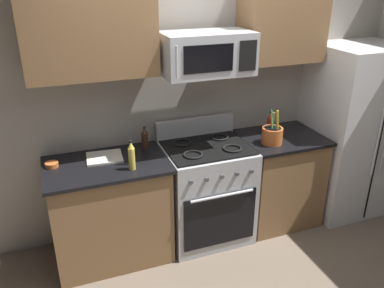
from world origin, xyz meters
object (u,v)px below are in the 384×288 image
Objects in this scene: utensil_crock at (272,135)px; prep_bowl at (52,165)px; bottle_soy at (145,139)px; range_oven at (206,191)px; refrigerator at (352,131)px; bottle_oil at (132,156)px; cutting_board at (104,157)px; bottle_hot_sauce at (270,123)px; microwave at (207,53)px.

prep_bowl is at bearing 174.02° from utensil_crock.
range_oven is at bearing -19.38° from bottle_soy.
range_oven is at bearing 169.44° from utensil_crock.
bottle_soy is at bearing 174.63° from refrigerator.
utensil_crock is 1.30m from bottle_oil.
cutting_board is at bearing 177.22° from refrigerator.
refrigerator is at bearing 5.33° from utensil_crock.
range_oven is 5.38× the size of bottle_soy.
range_oven is 5.21× the size of bottle_hot_sauce.
bottle_hot_sauce reaches higher than range_oven.
range_oven is 0.79m from utensil_crock.
bottle_soy is 1.22m from bottle_hot_sauce.
bottle_oil is 0.40m from bottle_soy.
cutting_board is (-2.47, 0.12, 0.06)m from refrigerator.
bottle_oil reaches higher than range_oven.
bottle_oil is 0.66m from prep_bowl.
bottle_soy reaches higher than range_oven.
utensil_crock is (0.59, -0.14, -0.74)m from microwave.
microwave is at bearing -2.62° from prep_bowl.
range_oven is 0.99m from cutting_board.
utensil_crock is 0.27m from bottle_hot_sauce.
cutting_board is 1.44× the size of bottle_soy.
prep_bowl is at bearing -177.96° from cutting_board.
cutting_board is at bearing 171.77° from utensil_crock.
microwave reaches higher than bottle_oil.
refrigerator is at bearing -9.70° from bottle_hot_sauce.
cutting_board is at bearing 122.52° from bottle_oil.
bottle_hot_sauce is at bearing 1.31° from prep_bowl.
prep_bowl reaches higher than cutting_board.
bottle_oil is (0.18, -0.28, 0.11)m from cutting_board.
refrigerator reaches higher than bottle_soy.
range_oven is 1.64m from refrigerator.
bottle_hot_sauce is at bearing 10.69° from range_oven.
bottle_hot_sauce is 2.01m from prep_bowl.
microwave is 2.98× the size of bottle_oil.
cutting_board is 0.34m from bottle_oil.
range_oven reaches higher than cutting_board.
microwave is 2.53× the size of cutting_board.
bottle_oil is at bearing -167.72° from bottle_hot_sauce.
microwave reaches higher than range_oven.
range_oven is 4.40× the size of bottle_oil.
range_oven is at bearing 13.85° from bottle_oil.
utensil_crock reaches higher than bottle_soy.
bottle_oil is (-0.71, -0.20, -0.71)m from microwave.
refrigerator reaches higher than range_oven.
utensil_crock reaches higher than bottle_oil.
bottle_oil is at bearing -118.57° from bottle_soy.
bottle_hot_sauce is (0.12, 0.24, 0.01)m from utensil_crock.
refrigerator reaches higher than bottle_oil.
range_oven is 0.76m from bottle_soy.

